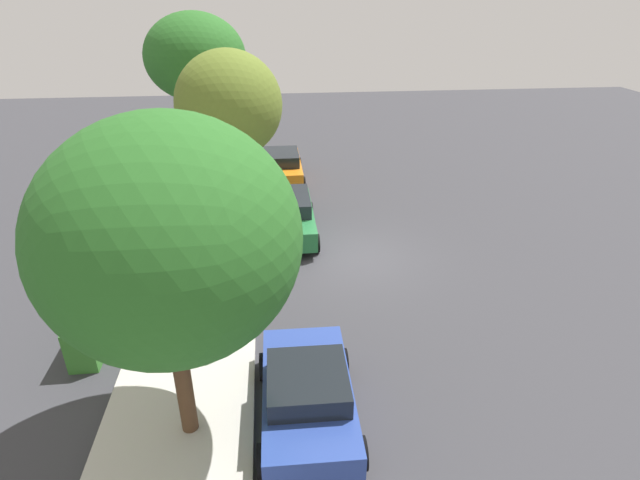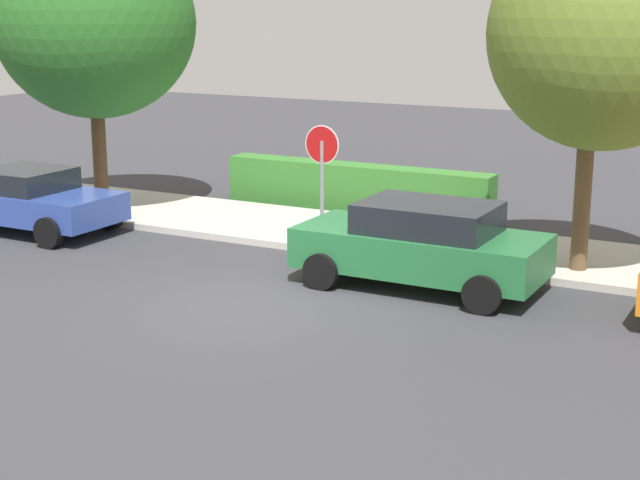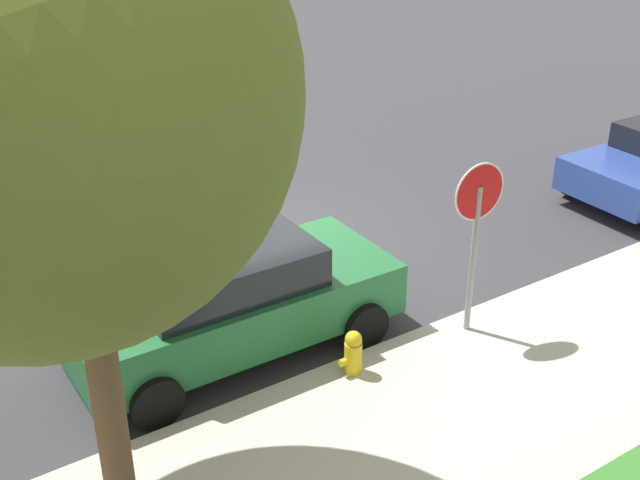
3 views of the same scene
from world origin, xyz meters
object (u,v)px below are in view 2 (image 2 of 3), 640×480
parked_car_green (422,244)px  fire_hydrant (406,243)px  street_tree_near_corner (605,34)px  street_tree_mid_block (95,22)px  parked_car_blue (31,200)px  stop_sign (322,165)px

parked_car_green → fire_hydrant: size_ratio=5.98×
street_tree_near_corner → fire_hydrant: 5.19m
parked_car_green → fire_hydrant: 1.77m
street_tree_mid_block → street_tree_near_corner: bearing=-1.7°
fire_hydrant → parked_car_blue: bearing=-169.9°
street_tree_near_corner → street_tree_mid_block: size_ratio=0.97×
parked_car_green → street_tree_near_corner: (2.44, 1.98, 3.51)m
stop_sign → street_tree_near_corner: (5.17, 0.48, 2.58)m
parked_car_blue → street_tree_mid_block: size_ratio=0.59×
street_tree_near_corner → street_tree_mid_block: street_tree_mid_block is taller
stop_sign → street_tree_mid_block: 6.79m
stop_sign → fire_hydrant: size_ratio=3.50×
street_tree_mid_block → fire_hydrant: (8.03, -0.86, -4.00)m
parked_car_blue → street_tree_mid_block: street_tree_mid_block is taller
parked_car_green → street_tree_near_corner: 4.71m
parked_car_blue → fire_hydrant: (8.07, 1.44, -0.34)m
street_tree_mid_block → fire_hydrant: street_tree_mid_block is taller
parked_car_blue → street_tree_near_corner: (11.41, 1.97, 3.60)m
parked_car_blue → street_tree_mid_block: 4.32m
parked_car_green → parked_car_blue: size_ratio=1.11×
parked_car_green → street_tree_near_corner: size_ratio=0.68×
parked_car_green → street_tree_mid_block: 9.89m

